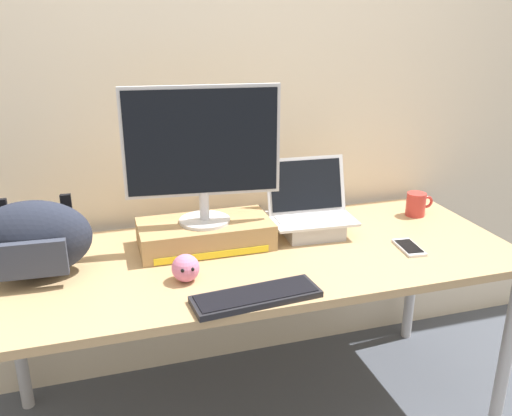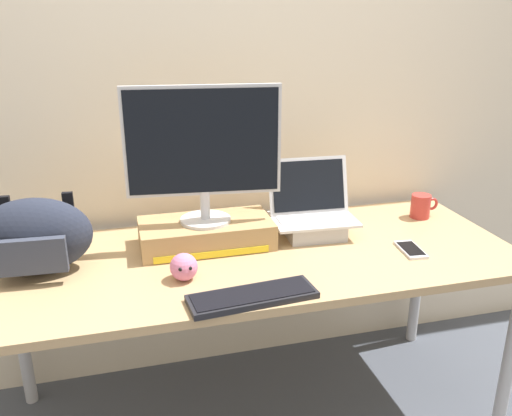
{
  "view_description": "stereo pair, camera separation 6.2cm",
  "coord_description": "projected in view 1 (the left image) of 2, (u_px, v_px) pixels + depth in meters",
  "views": [
    {
      "loc": [
        -0.53,
        -1.74,
        1.57
      ],
      "look_at": [
        0.0,
        0.0,
        0.91
      ],
      "focal_mm": 38.08,
      "sensor_mm": 36.0,
      "label": 1
    },
    {
      "loc": [
        -0.47,
        -1.75,
        1.57
      ],
      "look_at": [
        0.0,
        0.0,
        0.91
      ],
      "focal_mm": 38.08,
      "sensor_mm": 36.0,
      "label": 2
    }
  ],
  "objects": [
    {
      "name": "open_laptop",
      "position": [
        310.0,
        219.0,
        2.16
      ],
      "size": [
        0.34,
        0.25,
        0.29
      ],
      "rotation": [
        0.0,
        0.0,
        -0.06
      ],
      "color": "#ADADB2",
      "rests_on": "desk"
    },
    {
      "name": "desktop_monitor",
      "position": [
        202.0,
        150.0,
        1.93
      ],
      "size": [
        0.56,
        0.19,
        0.5
      ],
      "rotation": [
        0.0,
        0.0,
        -0.11
      ],
      "color": "silver",
      "rests_on": "toner_box_yellow"
    },
    {
      "name": "desk",
      "position": [
        256.0,
        270.0,
        2.01
      ],
      "size": [
        1.93,
        0.78,
        0.73
      ],
      "color": "tan",
      "rests_on": "ground"
    },
    {
      "name": "messenger_backpack",
      "position": [
        33.0,
        239.0,
        1.79
      ],
      "size": [
        0.39,
        0.25,
        0.26
      ],
      "rotation": [
        0.0,
        0.0,
        -0.06
      ],
      "color": "#232838",
      "rests_on": "desk"
    },
    {
      "name": "external_keyboard",
      "position": [
        256.0,
        296.0,
        1.67
      ],
      "size": [
        0.41,
        0.16,
        0.02
      ],
      "rotation": [
        0.0,
        0.0,
        0.09
      ],
      "color": "black",
      "rests_on": "desk"
    },
    {
      "name": "ground_plane",
      "position": [
        256.0,
        414.0,
        2.24
      ],
      "size": [
        20.0,
        20.0,
        0.0
      ],
      "primitive_type": "plane",
      "color": "#474C56"
    },
    {
      "name": "coffee_mug",
      "position": [
        416.0,
        204.0,
        2.35
      ],
      "size": [
        0.12,
        0.08,
        0.1
      ],
      "color": "#B2332D",
      "rests_on": "desk"
    },
    {
      "name": "plush_toy",
      "position": [
        186.0,
        268.0,
        1.78
      ],
      "size": [
        0.09,
        0.09,
        0.09
      ],
      "color": "#CC7099",
      "rests_on": "desk"
    },
    {
      "name": "cell_phone",
      "position": [
        409.0,
        247.0,
        2.03
      ],
      "size": [
        0.09,
        0.16,
        0.01
      ],
      "rotation": [
        0.0,
        0.0,
        -0.1
      ],
      "color": "silver",
      "rests_on": "desk"
    },
    {
      "name": "back_wall",
      "position": [
        222.0,
        80.0,
        2.24
      ],
      "size": [
        7.0,
        0.1,
        2.6
      ],
      "primitive_type": "cube",
      "color": "beige",
      "rests_on": "ground"
    },
    {
      "name": "toner_box_yellow",
      "position": [
        205.0,
        234.0,
        2.04
      ],
      "size": [
        0.49,
        0.25,
        0.1
      ],
      "color": "#A88456",
      "rests_on": "desk"
    }
  ]
}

